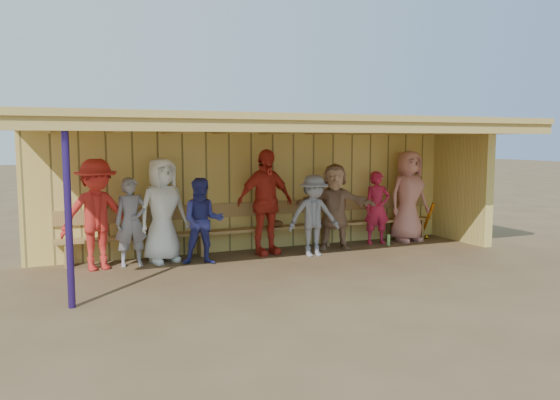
% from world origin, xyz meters
% --- Properties ---
extents(ground, '(90.00, 90.00, 0.00)m').
position_xyz_m(ground, '(0.00, 0.00, 0.00)').
color(ground, brown).
rests_on(ground, ground).
extents(player_a, '(0.56, 0.38, 1.50)m').
position_xyz_m(player_a, '(-2.57, 0.70, 0.75)').
color(player_a, gray).
rests_on(player_a, ground).
extents(player_b, '(1.03, 0.83, 1.82)m').
position_xyz_m(player_b, '(-2.02, 0.81, 0.91)').
color(player_b, white).
rests_on(player_b, ground).
extents(player_c, '(0.83, 0.71, 1.48)m').
position_xyz_m(player_c, '(-1.42, 0.38, 0.74)').
color(player_c, navy).
rests_on(player_c, ground).
extents(player_d, '(1.21, 0.67, 1.96)m').
position_xyz_m(player_d, '(-0.14, 0.71, 0.98)').
color(player_d, red).
rests_on(player_d, ground).
extents(player_e, '(1.02, 0.65, 1.50)m').
position_xyz_m(player_e, '(0.63, 0.24, 0.75)').
color(player_e, gray).
rests_on(player_e, ground).
extents(player_f, '(1.62, 1.06, 1.68)m').
position_xyz_m(player_f, '(1.29, 0.67, 0.84)').
color(player_f, tan).
rests_on(player_f, ground).
extents(player_g, '(0.60, 0.46, 1.49)m').
position_xyz_m(player_g, '(2.35, 0.81, 0.75)').
color(player_g, '#BB1E3D').
rests_on(player_g, ground).
extents(player_h, '(0.98, 0.68, 1.91)m').
position_xyz_m(player_h, '(3.12, 0.81, 0.95)').
color(player_h, tan).
rests_on(player_h, ground).
extents(player_extra, '(1.29, 0.89, 1.82)m').
position_xyz_m(player_extra, '(-3.12, 0.64, 0.91)').
color(player_extra, red).
rests_on(player_extra, ground).
extents(dugout_structure, '(8.80, 3.20, 2.50)m').
position_xyz_m(dugout_structure, '(0.39, 0.69, 1.69)').
color(dugout_structure, '#E0C15F').
rests_on(dugout_structure, ground).
extents(bench, '(7.60, 0.34, 0.93)m').
position_xyz_m(bench, '(0.00, 1.12, 0.53)').
color(bench, '#AD864A').
rests_on(bench, ground).
extents(dugout_equipment, '(6.15, 0.62, 0.80)m').
position_xyz_m(dugout_equipment, '(-0.52, 0.99, 0.49)').
color(dugout_equipment, orange).
rests_on(dugout_equipment, ground).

